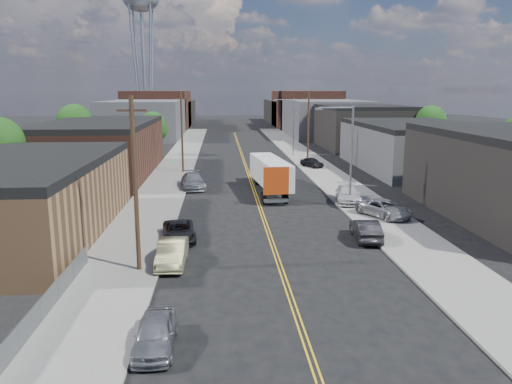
{
  "coord_description": "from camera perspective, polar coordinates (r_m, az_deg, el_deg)",
  "views": [
    {
      "loc": [
        -3.42,
        -17.68,
        10.29
      ],
      "look_at": [
        -0.73,
        20.18,
        2.5
      ],
      "focal_mm": 35.0,
      "sensor_mm": 36.0,
      "label": 1
    }
  ],
  "objects": [
    {
      "name": "ground",
      "position": [
        78.44,
        -1.54,
        4.06
      ],
      "size": [
        260.0,
        260.0,
        0.0
      ],
      "primitive_type": "plane",
      "color": "black",
      "rests_on": "ground"
    },
    {
      "name": "centerline",
      "position": [
        63.61,
        -0.94,
        2.29
      ],
      "size": [
        0.32,
        120.0,
        0.01
      ],
      "primitive_type": "cube",
      "color": "gold",
      "rests_on": "ground"
    },
    {
      "name": "sidewalk_left",
      "position": [
        63.8,
        -9.5,
        2.23
      ],
      "size": [
        5.0,
        140.0,
        0.15
      ],
      "primitive_type": "cube",
      "color": "slate",
      "rests_on": "ground"
    },
    {
      "name": "sidewalk_right",
      "position": [
        64.81,
        7.48,
        2.43
      ],
      "size": [
        5.0,
        140.0,
        0.15
      ],
      "primitive_type": "cube",
      "color": "slate",
      "rests_on": "ground"
    },
    {
      "name": "warehouse_tan",
      "position": [
        39.27,
        -25.78,
        -0.57
      ],
      "size": [
        12.0,
        22.0,
        5.6
      ],
      "color": "brown",
      "rests_on": "ground"
    },
    {
      "name": "warehouse_brown",
      "position": [
        63.77,
        -17.33,
        4.78
      ],
      "size": [
        12.0,
        26.0,
        6.6
      ],
      "color": "#4C291E",
      "rests_on": "ground"
    },
    {
      "name": "industrial_right_b",
      "position": [
        68.95,
        17.65,
        5.03
      ],
      "size": [
        14.0,
        24.0,
        6.1
      ],
      "color": "#3D3D3F",
      "rests_on": "ground"
    },
    {
      "name": "industrial_right_c",
      "position": [
        93.44,
        11.82,
        7.37
      ],
      "size": [
        14.0,
        22.0,
        7.6
      ],
      "color": "black",
      "rests_on": "ground"
    },
    {
      "name": "skyline_left_a",
      "position": [
        114.07,
        -12.56,
        8.17
      ],
      "size": [
        16.0,
        30.0,
        8.0
      ],
      "primitive_type": "cube",
      "color": "#3D3D3F",
      "rests_on": "ground"
    },
    {
      "name": "skyline_right_a",
      "position": [
        115.26,
        7.74,
        8.37
      ],
      "size": [
        16.0,
        30.0,
        8.0
      ],
      "primitive_type": "cube",
      "color": "#3D3D3F",
      "rests_on": "ground"
    },
    {
      "name": "skyline_left_b",
      "position": [
        138.78,
        -11.08,
        9.2
      ],
      "size": [
        16.0,
        26.0,
        10.0
      ],
      "primitive_type": "cube",
      "color": "#4C291E",
      "rests_on": "ground"
    },
    {
      "name": "skyline_right_b",
      "position": [
        139.76,
        5.65,
        9.38
      ],
      "size": [
        16.0,
        26.0,
        10.0
      ],
      "primitive_type": "cube",
      "color": "#4C291E",
      "rests_on": "ground"
    },
    {
      "name": "skyline_left_c",
      "position": [
        158.7,
        -10.2,
        8.97
      ],
      "size": [
        16.0,
        40.0,
        7.0
      ],
      "primitive_type": "cube",
      "color": "black",
      "rests_on": "ground"
    },
    {
      "name": "skyline_right_c",
      "position": [
        159.56,
        4.42,
        9.13
      ],
      "size": [
        16.0,
        40.0,
        7.0
      ],
      "primitive_type": "cube",
      "color": "black",
      "rests_on": "ground"
    },
    {
      "name": "water_tower",
      "position": [
        130.62,
        -13.02,
        20.29
      ],
      "size": [
        9.0,
        9.0,
        36.9
      ],
      "color": "gray",
      "rests_on": "ground"
    },
    {
      "name": "streetlight_near",
      "position": [
        44.36,
        10.37,
        4.99
      ],
      "size": [
        3.39,
        0.25,
        9.0
      ],
      "color": "gray",
      "rests_on": "ground"
    },
    {
      "name": "streetlight_far",
      "position": [
        78.62,
        4.03,
        7.95
      ],
      "size": [
        3.39,
        0.25,
        9.0
      ],
      "color": "gray",
      "rests_on": "ground"
    },
    {
      "name": "utility_pole_left_near",
      "position": [
        28.56,
        -13.63,
        0.87
      ],
      "size": [
        1.6,
        0.26,
        10.0
      ],
      "color": "black",
      "rests_on": "ground"
    },
    {
      "name": "utility_pole_left_far",
      "position": [
        63.08,
        -8.47,
        6.79
      ],
      "size": [
        1.6,
        0.26,
        10.0
      ],
      "color": "black",
      "rests_on": "ground"
    },
    {
      "name": "utility_pole_right",
      "position": [
        66.9,
        5.99,
        7.12
      ],
      "size": [
        1.6,
        0.26,
        10.0
      ],
      "color": "black",
      "rests_on": "ground"
    },
    {
      "name": "chainlink_fence",
      "position": [
        24.63,
        -23.42,
        -12.44
      ],
      "size": [
        0.05,
        16.0,
        1.22
      ],
      "color": "slate",
      "rests_on": "ground"
    },
    {
      "name": "tree_left_mid",
      "position": [
        75.68,
        -19.97,
        7.27
      ],
      "size": [
        5.1,
        5.04,
        8.37
      ],
      "color": "black",
      "rests_on": "ground"
    },
    {
      "name": "tree_left_far",
      "position": [
        80.58,
        -11.66,
        7.29
      ],
      "size": [
        4.35,
        4.2,
        6.97
      ],
      "color": "black",
      "rests_on": "ground"
    },
    {
      "name": "tree_right_far",
      "position": [
        84.75,
        19.37,
        7.49
      ],
      "size": [
        4.85,
        4.76,
        7.91
      ],
      "color": "black",
      "rests_on": "ground"
    },
    {
      "name": "semi_truck",
      "position": [
        51.22,
        1.49,
        2.31
      ],
      "size": [
        3.48,
        13.84,
        3.56
      ],
      "rotation": [
        0.0,
        0.0,
        0.11
      ],
      "color": "silver",
      "rests_on": "ground"
    },
    {
      "name": "car_left_a",
      "position": [
        21.26,
        -11.46,
        -15.52
      ],
      "size": [
        1.64,
        4.01,
        1.36
      ],
      "primitive_type": "imported",
      "rotation": [
        0.0,
        0.0,
        0.01
      ],
      "color": "gray",
      "rests_on": "ground"
    },
    {
      "name": "car_left_b",
      "position": [
        30.38,
        -9.56,
        -6.86
      ],
      "size": [
        1.68,
        4.61,
        1.51
      ],
      "primitive_type": "imported",
      "rotation": [
        0.0,
        0.0,
        -0.02
      ],
      "color": "#8A835A",
      "rests_on": "ground"
    },
    {
      "name": "car_left_c",
      "position": [
        35.16,
        -8.8,
        -4.45
      ],
      "size": [
        2.73,
        4.92,
        1.3
      ],
      "primitive_type": "imported",
      "rotation": [
        0.0,
        0.0,
        0.12
      ],
      "color": "black",
      "rests_on": "ground"
    },
    {
      "name": "car_left_d",
      "position": [
        53.3,
        -7.21,
        1.27
      ],
      "size": [
        3.02,
        5.87,
        1.63
      ],
      "primitive_type": "imported",
      "rotation": [
        0.0,
        0.0,
        0.13
      ],
      "color": "#95979A",
      "rests_on": "ground"
    },
    {
      "name": "car_right_oncoming",
      "position": [
        35.65,
        12.42,
        -4.23
      ],
      "size": [
        1.88,
        4.55,
        1.46
      ],
      "primitive_type": "imported",
      "rotation": [
        0.0,
        0.0,
        3.07
      ],
      "color": "black",
      "rests_on": "ground"
    },
    {
      "name": "car_right_lot_a",
      "position": [
        41.83,
        14.41,
        -1.83
      ],
      "size": [
        4.32,
        5.48,
        1.38
      ],
      "primitive_type": "imported",
      "rotation": [
        0.0,
        0.0,
        0.48
      ],
      "color": "#9FA2A4",
      "rests_on": "sidewalk_right"
    },
    {
      "name": "car_right_lot_b",
      "position": [
        46.55,
        10.47,
        -0.24
      ],
      "size": [
        2.91,
        5.44,
        1.5
      ],
      "primitive_type": "imported",
      "rotation": [
        0.0,
        0.0,
        -0.16
      ],
      "color": "#B5B5B5",
      "rests_on": "sidewalk_right"
    },
    {
      "name": "car_right_lot_c",
      "position": [
        67.23,
        6.41,
        3.41
      ],
      "size": [
        3.1,
        4.06,
        1.29
      ],
      "primitive_type": "imported",
      "rotation": [
        0.0,
        0.0,
        0.48
      ],
      "color": "black",
      "rests_on": "sidewalk_right"
    }
  ]
}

